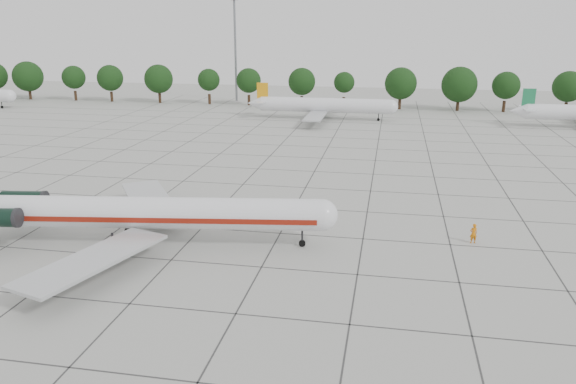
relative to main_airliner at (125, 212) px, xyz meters
name	(u,v)px	position (x,y,z in m)	size (l,w,h in m)	color
ground	(280,233)	(13.35, 5.19, -3.10)	(260.00, 260.00, 0.00)	#AAABA3
apron_joints	(304,190)	(13.35, 20.19, -3.09)	(170.00, 170.00, 0.02)	#383838
main_airliner	(125,212)	(0.00, 0.00, 0.00)	(37.29, 29.15, 8.78)	silver
ground_crew	(473,233)	(31.42, 6.02, -2.15)	(0.70, 0.46, 1.91)	#D06C0C
bg_airliner_c	(324,105)	(9.27, 72.58, -0.19)	(28.24, 27.20, 7.40)	silver
tree_line	(302,82)	(1.66, 90.19, 2.88)	(249.86, 8.44, 10.22)	#332114
floodlight_mast	(235,44)	(-16.65, 97.19, 11.18)	(1.60, 1.60, 25.45)	slate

